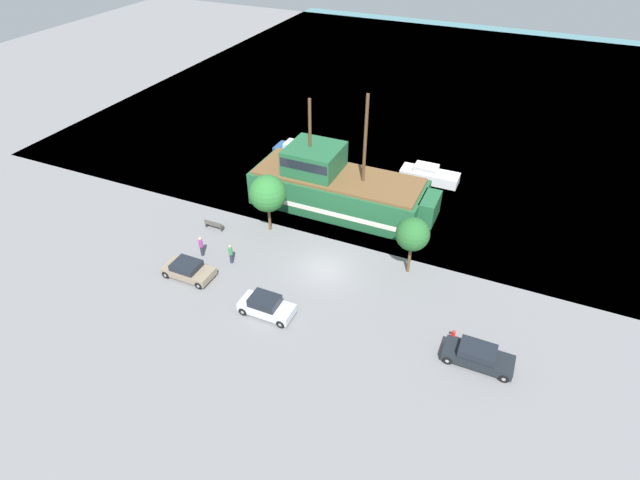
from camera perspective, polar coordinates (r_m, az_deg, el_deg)
name	(u,v)px	position (r m, az deg, el deg)	size (l,w,h in m)	color
ground_plane	(325,270)	(39.75, 0.54, -3.42)	(160.00, 160.00, 0.00)	slate
water_surface	(446,90)	(77.28, 14.24, 16.30)	(80.00, 80.00, 0.00)	teal
pirate_ship	(336,187)	(46.17, 1.85, 6.10)	(17.14, 5.87, 11.28)	#1E5633
moored_boat_dockside	(429,175)	(52.25, 12.35, 7.28)	(5.81, 1.99, 1.65)	silver
moored_boat_outer	(297,151)	(56.05, -2.60, 10.16)	(5.20, 2.18, 1.51)	navy
parked_car_curb_front	(266,306)	(35.85, -6.17, -7.51)	(3.93, 1.79, 1.52)	#B7BCC6
parked_car_curb_mid	(188,270)	(40.07, -14.85, -3.31)	(3.96, 1.98, 1.30)	#7F705B
parked_car_curb_rear	(478,356)	(34.16, 17.59, -12.50)	(4.40, 1.82, 1.40)	black
fire_hydrant	(453,334)	(35.39, 15.00, -10.38)	(0.42, 0.25, 0.76)	red
bench_promenade_east	(214,225)	(44.94, -12.04, 1.72)	(1.72, 0.45, 0.85)	#4C4742
pedestrian_walking_near	(231,254)	(40.54, -10.16, -1.56)	(0.32, 0.32, 1.75)	#232838
pedestrian_walking_far	(201,246)	(41.77, -13.42, -0.69)	(0.32, 0.32, 1.81)	#232838
tree_row_east	(268,193)	(42.36, -6.00, 5.31)	(3.18, 3.18, 5.28)	brown
tree_row_mideast	(413,234)	(38.03, 10.54, 0.64)	(2.60, 2.60, 4.92)	brown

